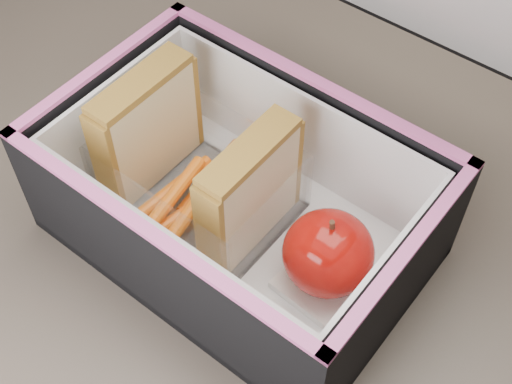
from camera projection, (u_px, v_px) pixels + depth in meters
kitchen_table at (268, 322)px, 0.69m from camera, size 1.20×0.80×0.75m
lunch_bag at (243, 188)px, 0.59m from camera, size 0.31×0.31×0.29m
plastic_tub at (199, 177)px, 0.62m from camera, size 0.16×0.11×0.07m
sandwich_left at (147, 128)px, 0.62m from camera, size 0.03×0.10×0.11m
sandwich_right at (250, 193)px, 0.58m from camera, size 0.03×0.10×0.11m
carrot_sticks at (201, 189)px, 0.63m from camera, size 0.06×0.16×0.03m
paper_napkin at (327, 281)px, 0.59m from camera, size 0.07×0.07×0.01m
red_apple at (328, 253)px, 0.56m from camera, size 0.08×0.08×0.08m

